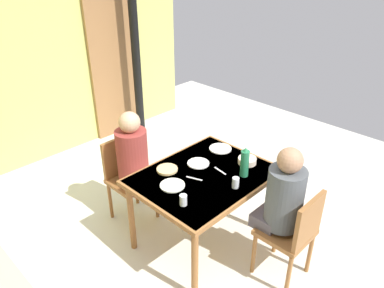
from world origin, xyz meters
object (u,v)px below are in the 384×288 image
dining_table (204,182)px  person_far_diner (133,155)px  chair_far_diner (127,175)px  serving_bowl_center (247,161)px  water_bottle_green_near (245,163)px  person_near_diner (283,196)px  chair_near_diner (294,232)px

dining_table → person_far_diner: bearing=110.1°
chair_far_diner → serving_bowl_center: size_ratio=5.12×
dining_table → person_far_diner: size_ratio=1.56×
person_far_diner → serving_bowl_center: (0.67, -0.84, 0.00)m
chair_far_diner → water_bottle_green_near: 1.25m
person_near_diner → chair_far_diner: bearing=106.0°
person_far_diner → chair_far_diner: bearing=-90.0°
chair_far_diner → chair_near_diner: bearing=104.7°
chair_near_diner → serving_bowl_center: size_ratio=5.12×
chair_near_diner → person_near_diner: 0.31m
chair_near_diner → water_bottle_green_near: size_ratio=3.12×
person_far_diner → serving_bowl_center: 1.08m
chair_near_diner → water_bottle_green_near: (0.05, 0.57, 0.39)m
chair_near_diner → person_far_diner: 1.60m
chair_near_diner → person_far_diner: bearing=106.0°
person_near_diner → person_far_diner: same height
serving_bowl_center → person_near_diner: bearing=-114.1°
chair_far_diner → water_bottle_green_near: size_ratio=3.12×
chair_near_diner → water_bottle_green_near: water_bottle_green_near is taller
water_bottle_green_near → chair_far_diner: bearing=114.2°
water_bottle_green_near → dining_table: bearing=132.4°
chair_far_diner → dining_table: bearing=106.9°
person_far_diner → person_near_diner: bearing=107.5°
person_near_diner → serving_bowl_center: person_near_diner is taller
dining_table → serving_bowl_center: 0.46m
chair_near_diner → serving_bowl_center: 0.77m
person_near_diner → water_bottle_green_near: 0.45m
water_bottle_green_near → serving_bowl_center: (0.19, 0.10, -0.10)m
chair_far_diner → person_far_diner: person_far_diner is taller
person_near_diner → water_bottle_green_near: (0.05, 0.43, 0.11)m
water_bottle_green_near → serving_bowl_center: size_ratio=1.64×
dining_table → person_near_diner: bearing=-75.2°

